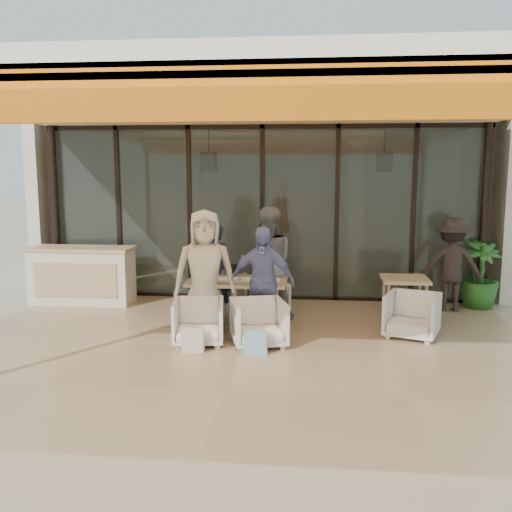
{
  "coord_description": "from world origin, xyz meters",
  "views": [
    {
      "loc": [
        0.95,
        -7.36,
        2.46
      ],
      "look_at": [
        0.1,
        0.9,
        1.15
      ],
      "focal_mm": 40.0,
      "sensor_mm": 36.0,
      "label": 1
    }
  ],
  "objects_px": {
    "chair_far_left": "(221,290)",
    "chair_near_right": "(259,321)",
    "diner_cream": "(205,273)",
    "side_chair": "(412,313)",
    "chair_near_left": "(198,320)",
    "chair_far_right": "(270,295)",
    "diner_periwinkle": "(262,282)",
    "dining_table": "(237,283)",
    "diner_navy": "(216,271)",
    "host_counter": "(82,275)",
    "diner_grey": "(267,264)",
    "potted_palm": "(480,275)",
    "standing_woman": "(451,265)",
    "side_table": "(405,284)"
  },
  "relations": [
    {
      "from": "chair_far_left",
      "to": "chair_near_right",
      "type": "relative_size",
      "value": 0.99
    },
    {
      "from": "diner_cream",
      "to": "side_chair",
      "type": "relative_size",
      "value": 2.51
    },
    {
      "from": "chair_near_left",
      "to": "side_chair",
      "type": "xyz_separation_m",
      "value": [
        3.0,
        0.61,
        0.01
      ]
    },
    {
      "from": "chair_near_right",
      "to": "diner_cream",
      "type": "height_order",
      "value": "diner_cream"
    },
    {
      "from": "chair_far_right",
      "to": "chair_near_left",
      "type": "bearing_deg",
      "value": 44.55
    },
    {
      "from": "diner_periwinkle",
      "to": "dining_table",
      "type": "bearing_deg",
      "value": 137.69
    },
    {
      "from": "diner_navy",
      "to": "side_chair",
      "type": "distance_m",
      "value": 3.13
    },
    {
      "from": "host_counter",
      "to": "diner_navy",
      "type": "distance_m",
      "value": 2.66
    },
    {
      "from": "host_counter",
      "to": "side_chair",
      "type": "distance_m",
      "value": 5.76
    },
    {
      "from": "host_counter",
      "to": "chair_near_left",
      "type": "distance_m",
      "value": 3.32
    },
    {
      "from": "chair_near_right",
      "to": "diner_navy",
      "type": "relative_size",
      "value": 0.46
    },
    {
      "from": "host_counter",
      "to": "diner_grey",
      "type": "bearing_deg",
      "value": -11.84
    },
    {
      "from": "diner_cream",
      "to": "potted_palm",
      "type": "distance_m",
      "value": 4.89
    },
    {
      "from": "diner_grey",
      "to": "diner_cream",
      "type": "relative_size",
      "value": 1.0
    },
    {
      "from": "chair_far_left",
      "to": "chair_far_right",
      "type": "distance_m",
      "value": 0.84
    },
    {
      "from": "diner_grey",
      "to": "chair_near_right",
      "type": "bearing_deg",
      "value": 77.11
    },
    {
      "from": "dining_table",
      "to": "chair_far_left",
      "type": "height_order",
      "value": "dining_table"
    },
    {
      "from": "diner_cream",
      "to": "standing_woman",
      "type": "distance_m",
      "value": 4.27
    },
    {
      "from": "chair_near_left",
      "to": "diner_navy",
      "type": "bearing_deg",
      "value": 81.71
    },
    {
      "from": "chair_near_right",
      "to": "potted_palm",
      "type": "height_order",
      "value": "potted_palm"
    },
    {
      "from": "standing_woman",
      "to": "dining_table",
      "type": "bearing_deg",
      "value": 22.06
    },
    {
      "from": "host_counter",
      "to": "diner_periwinkle",
      "type": "distance_m",
      "value": 3.77
    },
    {
      "from": "host_counter",
      "to": "chair_far_left",
      "type": "distance_m",
      "value": 2.57
    },
    {
      "from": "standing_woman",
      "to": "diner_navy",
      "type": "bearing_deg",
      "value": 14.01
    },
    {
      "from": "diner_cream",
      "to": "diner_periwinkle",
      "type": "bearing_deg",
      "value": -11.99
    },
    {
      "from": "diner_navy",
      "to": "side_table",
      "type": "distance_m",
      "value": 3.0
    },
    {
      "from": "chair_near_left",
      "to": "diner_cream",
      "type": "relative_size",
      "value": 0.38
    },
    {
      "from": "chair_near_right",
      "to": "standing_woman",
      "type": "height_order",
      "value": "standing_woman"
    },
    {
      "from": "chair_near_left",
      "to": "chair_near_right",
      "type": "bearing_deg",
      "value": -8.29
    },
    {
      "from": "diner_cream",
      "to": "side_chair",
      "type": "xyz_separation_m",
      "value": [
        3.0,
        0.11,
        -0.56
      ]
    },
    {
      "from": "potted_palm",
      "to": "chair_near_right",
      "type": "bearing_deg",
      "value": -145.28
    },
    {
      "from": "diner_grey",
      "to": "potted_palm",
      "type": "xyz_separation_m",
      "value": [
        3.61,
        1.1,
        -0.31
      ]
    },
    {
      "from": "diner_navy",
      "to": "standing_woman",
      "type": "height_order",
      "value": "standing_woman"
    },
    {
      "from": "chair_near_left",
      "to": "diner_periwinkle",
      "type": "height_order",
      "value": "diner_periwinkle"
    },
    {
      "from": "dining_table",
      "to": "diner_periwinkle",
      "type": "height_order",
      "value": "diner_periwinkle"
    },
    {
      "from": "diner_navy",
      "to": "standing_woman",
      "type": "relative_size",
      "value": 0.97
    },
    {
      "from": "host_counter",
      "to": "side_chair",
      "type": "bearing_deg",
      "value": -15.14
    },
    {
      "from": "dining_table",
      "to": "diner_navy",
      "type": "bearing_deg",
      "value": 132.91
    },
    {
      "from": "side_table",
      "to": "standing_woman",
      "type": "xyz_separation_m",
      "value": [
        0.9,
        0.89,
        0.17
      ]
    },
    {
      "from": "chair_near_left",
      "to": "dining_table",
      "type": "bearing_deg",
      "value": 58.43
    },
    {
      "from": "chair_far_right",
      "to": "standing_woman",
      "type": "bearing_deg",
      "value": 164.84
    },
    {
      "from": "chair_near_right",
      "to": "side_chair",
      "type": "bearing_deg",
      "value": -1.3
    },
    {
      "from": "dining_table",
      "to": "standing_woman",
      "type": "height_order",
      "value": "standing_woman"
    },
    {
      "from": "dining_table",
      "to": "chair_near_right",
      "type": "bearing_deg",
      "value": -65.89
    },
    {
      "from": "diner_grey",
      "to": "standing_woman",
      "type": "xyz_separation_m",
      "value": [
        3.06,
        0.85,
        -0.11
      ]
    },
    {
      "from": "chair_far_left",
      "to": "diner_cream",
      "type": "bearing_deg",
      "value": 106.17
    },
    {
      "from": "host_counter",
      "to": "dining_table",
      "type": "xyz_separation_m",
      "value": [
        2.97,
        -1.15,
        0.15
      ]
    },
    {
      "from": "host_counter",
      "to": "diner_periwinkle",
      "type": "height_order",
      "value": "diner_periwinkle"
    },
    {
      "from": "chair_far_right",
      "to": "diner_periwinkle",
      "type": "distance_m",
      "value": 1.49
    },
    {
      "from": "chair_far_right",
      "to": "side_chair",
      "type": "distance_m",
      "value": 2.52
    }
  ]
}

